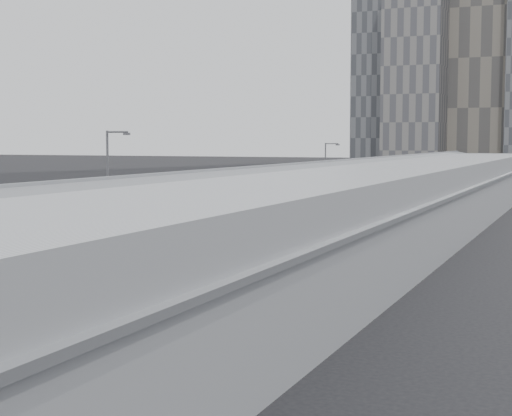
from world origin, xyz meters
The scene contains 18 objects.
sidewalk centered at (9.00, 55.00, 0.06)m, with size 10.00×170.00×0.12m, color gray.
lane_line centered at (-1.50, 55.00, 0.01)m, with size 0.12×160.00×0.02m, color gold.
depot centered at (12.99, 55.00, 3.51)m, with size 12.45×160.40×7.20m.
skyline centered at (-2.90, 324.16, 50.85)m, with size 145.00×64.00×120.00m.
bus_2 centered at (2.20, 35.34, 1.57)m, with size 3.64×12.90×3.72m.
bus_3 centered at (2.00, 46.06, 1.73)m, with size 3.09×13.99×4.08m.
bus_4 centered at (1.83, 63.88, 1.48)m, with size 2.71×12.08×3.52m.
bus_5 centered at (2.45, 76.64, 1.58)m, with size 3.42×12.91×3.73m.
bus_6 centered at (2.65, 91.78, 1.63)m, with size 3.00×13.29×3.87m.
bus_7 centered at (2.77, 102.91, 1.54)m, with size 3.60×12.68×3.66m.
tree_1 centered at (6.00, 30.76, 3.42)m, with size 1.60×1.60×4.27m.
tree_2 centered at (5.53, 52.64, 3.83)m, with size 2.54×2.54×5.12m.
tree_3 centered at (5.64, 77.67, 3.49)m, with size 2.31×2.31×4.66m.
tree_4 centered at (5.90, 104.93, 3.51)m, with size 1.80×1.80×4.45m.
street_lamp_near centered at (-4.19, 45.46, 5.54)m, with size 2.04×0.22×9.69m.
street_lamp_far centered at (-4.09, 96.84, 5.01)m, with size 2.04×0.22×8.65m.
shipping_container centered at (-5.67, 107.78, 1.45)m, with size 2.30×6.31×2.91m, color #123D16.
suv centered at (-3.77, 122.32, 0.79)m, with size 2.64×5.72×1.59m, color black.
Camera 1 is at (28.82, -3.71, 8.94)m, focal length 55.00 mm.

